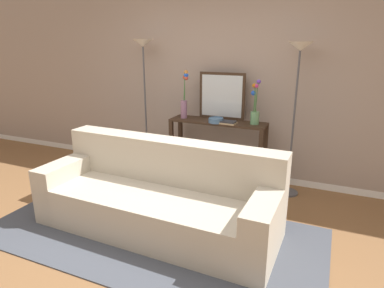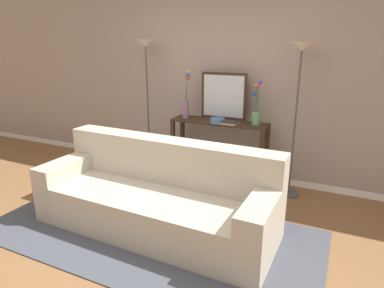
# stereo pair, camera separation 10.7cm
# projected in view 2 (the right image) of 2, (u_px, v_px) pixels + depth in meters

# --- Properties ---
(ground_plane) EXTENTS (16.00, 16.00, 0.02)m
(ground_plane) POSITION_uv_depth(u_px,v_px,m) (131.00, 249.00, 3.11)
(ground_plane) COLOR brown
(back_wall) EXTENTS (12.00, 0.15, 2.68)m
(back_wall) POSITION_uv_depth(u_px,v_px,m) (218.00, 80.00, 4.58)
(back_wall) COLOR white
(back_wall) RESTS_ON ground
(area_rug) EXTENTS (3.32, 1.59, 0.01)m
(area_rug) POSITION_uv_depth(u_px,v_px,m) (150.00, 233.00, 3.33)
(area_rug) COLOR #474C56
(area_rug) RESTS_ON ground
(couch) EXTENTS (2.46, 0.94, 0.88)m
(couch) POSITION_uv_depth(u_px,v_px,m) (157.00, 199.00, 3.38)
(couch) COLOR #BCB29E
(couch) RESTS_ON ground
(console_table) EXTENTS (1.28, 0.34, 0.86)m
(console_table) POSITION_uv_depth(u_px,v_px,m) (219.00, 141.00, 4.42)
(console_table) COLOR #382619
(console_table) RESTS_ON ground
(floor_lamp_left) EXTENTS (0.28, 0.28, 1.88)m
(floor_lamp_left) POSITION_uv_depth(u_px,v_px,m) (146.00, 70.00, 4.60)
(floor_lamp_left) COLOR #4C4C51
(floor_lamp_left) RESTS_ON ground
(floor_lamp_right) EXTENTS (0.28, 0.28, 1.85)m
(floor_lamp_right) POSITION_uv_depth(u_px,v_px,m) (299.00, 78.00, 3.77)
(floor_lamp_right) COLOR #4C4C51
(floor_lamp_right) RESTS_ON ground
(wall_mirror) EXTENTS (0.62, 0.02, 0.61)m
(wall_mirror) POSITION_uv_depth(u_px,v_px,m) (223.00, 96.00, 4.37)
(wall_mirror) COLOR #382619
(wall_mirror) RESTS_ON console_table
(vase_tall_flowers) EXTENTS (0.10, 0.11, 0.64)m
(vase_tall_flowers) POSITION_uv_depth(u_px,v_px,m) (186.00, 98.00, 4.45)
(vase_tall_flowers) COLOR gray
(vase_tall_flowers) RESTS_ON console_table
(vase_short_flowers) EXTENTS (0.12, 0.12, 0.55)m
(vase_short_flowers) POSITION_uv_depth(u_px,v_px,m) (256.00, 111.00, 4.11)
(vase_short_flowers) COLOR #669E6B
(vase_short_flowers) RESTS_ON console_table
(fruit_bowl) EXTENTS (0.19, 0.19, 0.06)m
(fruit_bowl) POSITION_uv_depth(u_px,v_px,m) (217.00, 120.00, 4.24)
(fruit_bowl) COLOR #4C7093
(fruit_bowl) RESTS_ON console_table
(book_stack) EXTENTS (0.22, 0.16, 0.04)m
(book_stack) POSITION_uv_depth(u_px,v_px,m) (229.00, 123.00, 4.18)
(book_stack) COLOR tan
(book_stack) RESTS_ON console_table
(book_row_under_console) EXTENTS (0.34, 0.18, 0.12)m
(book_row_under_console) POSITION_uv_depth(u_px,v_px,m) (194.00, 173.00, 4.72)
(book_row_under_console) COLOR tan
(book_row_under_console) RESTS_ON ground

